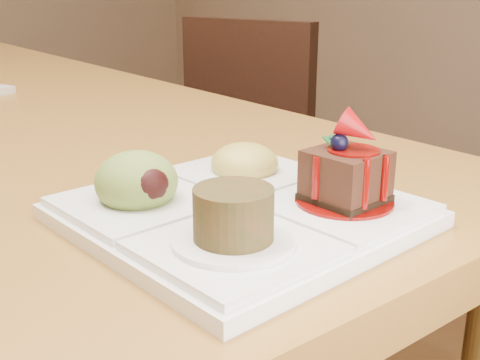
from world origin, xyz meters
TOP-DOWN VIEW (x-y plane):
  - chair_right at (0.74, 0.02)m, footprint 0.45×0.45m
  - sampler_plate at (0.18, -0.75)m, footprint 0.25×0.25m

SIDE VIEW (x-z plane):
  - chair_right at x=0.74m, z-range 0.06..0.90m
  - sampler_plate at x=0.18m, z-range 0.72..0.81m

